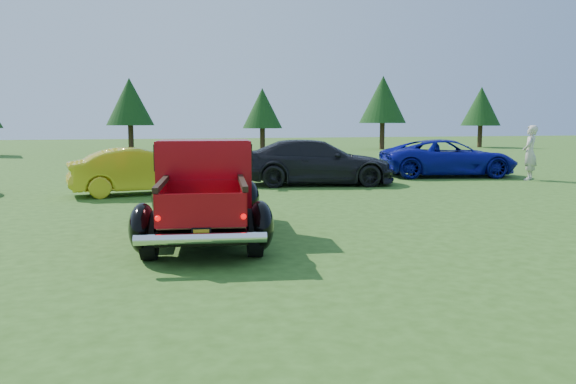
# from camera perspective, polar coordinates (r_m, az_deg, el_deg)

# --- Properties ---
(ground) EXTENTS (120.00, 120.00, 0.00)m
(ground) POSITION_cam_1_polar(r_m,az_deg,el_deg) (9.66, 2.13, -5.20)
(ground) COLOR #2D5016
(ground) RESTS_ON ground
(tree_mid_left) EXTENTS (3.20, 3.20, 5.00)m
(tree_mid_left) POSITION_cam_1_polar(r_m,az_deg,el_deg) (40.02, -15.78, 8.81)
(tree_mid_left) COLOR #332114
(tree_mid_left) RESTS_ON ground
(tree_mid_right) EXTENTS (2.82, 2.82, 4.40)m
(tree_mid_right) POSITION_cam_1_polar(r_m,az_deg,el_deg) (39.99, -2.62, 8.48)
(tree_mid_right) COLOR #332114
(tree_mid_right) RESTS_ON ground
(tree_east) EXTENTS (3.46, 3.46, 5.40)m
(tree_east) POSITION_cam_1_polar(r_m,az_deg,el_deg) (42.46, 9.61, 9.24)
(tree_east) COLOR #332114
(tree_east) RESTS_ON ground
(tree_far_east) EXTENTS (3.07, 3.07, 4.80)m
(tree_far_east) POSITION_cam_1_polar(r_m,az_deg,el_deg) (47.77, 19.03, 8.22)
(tree_far_east) COLOR #332114
(tree_far_east) RESTS_ON ground
(pickup_truck) EXTENTS (2.75, 4.88, 1.74)m
(pickup_truck) POSITION_cam_1_polar(r_m,az_deg,el_deg) (10.41, -8.46, 0.23)
(pickup_truck) COLOR black
(pickup_truck) RESTS_ON ground
(show_car_yellow) EXTENTS (4.16, 1.98, 1.31)m
(show_car_yellow) POSITION_cam_1_polar(r_m,az_deg,el_deg) (16.59, -14.69, 2.07)
(show_car_yellow) COLOR gold
(show_car_yellow) RESTS_ON ground
(show_car_grey) EXTENTS (5.38, 3.04, 1.47)m
(show_car_grey) POSITION_cam_1_polar(r_m,az_deg,el_deg) (18.49, 2.90, 3.04)
(show_car_grey) COLOR black
(show_car_grey) RESTS_ON ground
(show_car_blue) EXTENTS (5.37, 3.25, 1.39)m
(show_car_blue) POSITION_cam_1_polar(r_m,az_deg,el_deg) (22.08, 15.96, 3.35)
(show_car_blue) COLOR #0C1088
(show_car_blue) RESTS_ON ground
(spectator) EXTENTS (0.83, 0.82, 1.93)m
(spectator) POSITION_cam_1_polar(r_m,az_deg,el_deg) (21.59, 23.35, 3.67)
(spectator) COLOR beige
(spectator) RESTS_ON ground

